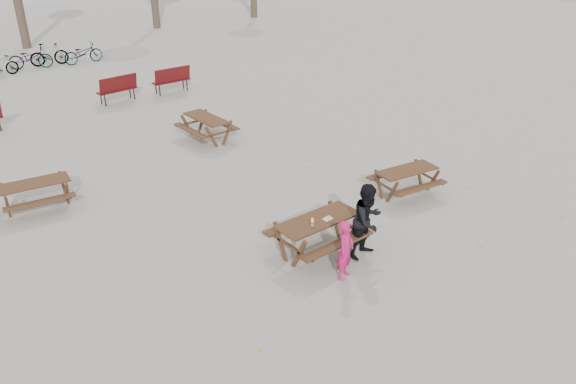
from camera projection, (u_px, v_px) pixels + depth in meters
ground at (317, 251)px, 11.82m from camera, size 80.00×80.00×0.00m
main_picnic_table at (318, 227)px, 11.56m from camera, size 1.80×1.45×0.78m
food_tray at (328, 219)px, 11.45m from camera, size 0.18×0.11×0.03m
bread_roll at (328, 217)px, 11.43m from camera, size 0.14×0.06×0.05m
soda_bottle at (312, 222)px, 11.20m from camera, size 0.07×0.07×0.17m
child at (345, 250)px, 10.72m from camera, size 0.53×0.45×1.23m
adult at (368, 221)px, 11.36m from camera, size 0.86×0.71×1.61m
picnic_table_east at (406, 182)px, 14.07m from camera, size 1.74×1.48×0.68m
picnic_table_north at (37, 195)px, 13.40m from camera, size 1.73×1.47×0.68m
picnic_table_far at (207, 128)px, 17.48m from camera, size 1.43×1.74×0.73m
park_bench_row at (59, 101)px, 19.49m from camera, size 9.95×1.16×1.03m
bicycle_row at (0, 63)px, 24.58m from camera, size 9.43×1.88×1.05m
fallen_leaves at (266, 201)px, 13.85m from camera, size 11.00×11.00×0.01m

